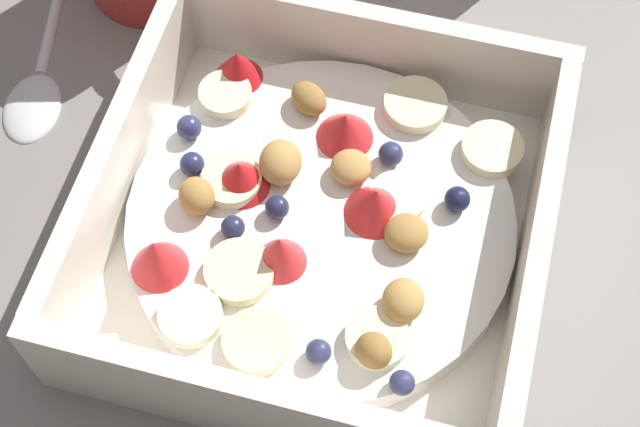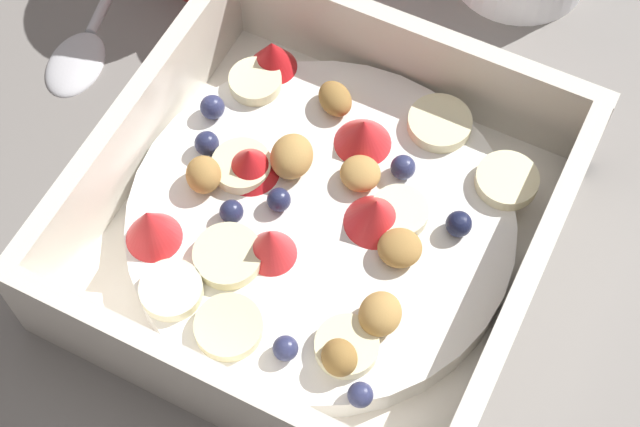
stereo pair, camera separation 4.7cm
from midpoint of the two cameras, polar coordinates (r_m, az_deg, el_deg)
The scene contains 3 objects.
ground_plane at distance 0.49m, azimuth -3.14°, elevation -3.45°, with size 2.40×2.40×0.00m, color gray.
fruit_bowl at distance 0.48m, azimuth -2.94°, elevation -0.73°, with size 0.22×0.22×0.06m.
spoon at distance 0.58m, azimuth -18.52°, elevation 8.07°, with size 0.05×0.17×0.01m.
Camera 1 is at (0.06, -0.21, 0.44)m, focal length 54.13 mm.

